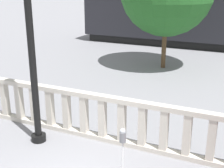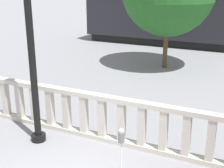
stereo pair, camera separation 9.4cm
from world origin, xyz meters
name	(u,v)px [view 2 (the right image)]	position (x,y,z in m)	size (l,w,h in m)	color
balustrade	(112,120)	(0.00, 2.56, 0.71)	(12.56, 0.24, 1.41)	#BCB5A8
lamppost	(31,44)	(-1.99, 1.72, 2.89)	(0.42, 0.42, 5.82)	black
parking_meter	(121,141)	(1.06, 0.85, 1.12)	(0.15, 0.15, 1.43)	silver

